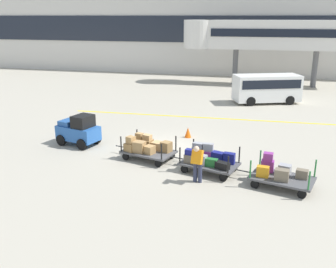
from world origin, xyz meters
TOP-DOWN VIEW (x-y plane):
  - ground_plane at (0.00, 0.00)m, footprint 120.00×120.00m
  - apron_lead_line at (2.58, 6.56)m, footprint 20.81×0.98m
  - terminal_building at (0.00, 25.98)m, footprint 60.31×2.51m
  - jet_bridge at (3.66, 19.99)m, footprint 15.14×3.00m
  - baggage_tug at (-4.35, -0.39)m, footprint 2.31×1.69m
  - baggage_cart_lead at (-0.44, -1.43)m, footprint 3.09×1.95m
  - baggage_cart_middle at (2.52, -2.22)m, footprint 3.09×1.95m
  - baggage_cart_tail at (5.36, -2.99)m, footprint 3.09×1.95m
  - baggage_handler at (2.26, -3.45)m, footprint 0.46×0.48m
  - shuttle_van at (4.75, 12.01)m, footprint 5.16×3.54m
  - safety_cone_near at (0.76, 2.19)m, footprint 0.36×0.36m

SIDE VIEW (x-z plane):
  - ground_plane at x=0.00m, z-range 0.00..0.00m
  - apron_lead_line at x=2.58m, z-range 0.00..0.01m
  - safety_cone_near at x=0.76m, z-range 0.00..0.55m
  - baggage_cart_tail at x=5.36m, z-range -0.08..1.09m
  - baggage_cart_middle at x=2.52m, z-range -0.02..1.10m
  - baggage_cart_lead at x=-0.44m, z-range 0.00..1.10m
  - baggage_tug at x=-4.35m, z-range -0.04..1.54m
  - baggage_handler at x=2.26m, z-range 0.08..1.65m
  - shuttle_van at x=4.75m, z-range 0.19..2.28m
  - terminal_building at x=0.00m, z-range 0.01..8.96m
  - jet_bridge at x=3.66m, z-range 1.62..7.55m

